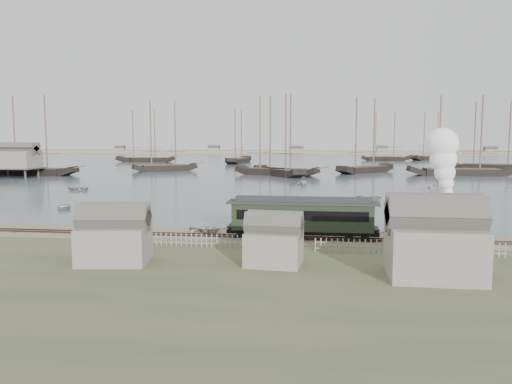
# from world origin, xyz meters

# --- Properties ---
(ground) EXTENTS (600.00, 600.00, 0.00)m
(ground) POSITION_xyz_m (0.00, 0.00, 0.00)
(ground) COLOR gray
(ground) RESTS_ON ground
(harbor_water) EXTENTS (600.00, 336.00, 0.06)m
(harbor_water) POSITION_xyz_m (0.00, 170.00, 0.03)
(harbor_water) COLOR #42545E
(harbor_water) RESTS_ON ground
(rail_track) EXTENTS (120.00, 1.80, 0.16)m
(rail_track) POSITION_xyz_m (0.00, -2.00, 0.04)
(rail_track) COLOR #37251E
(rail_track) RESTS_ON ground
(picket_fence_west) EXTENTS (19.00, 0.10, 1.20)m
(picket_fence_west) POSITION_xyz_m (-6.50, -7.00, 0.00)
(picket_fence_west) COLOR slate
(picket_fence_west) RESTS_ON ground
(picket_fence_east) EXTENTS (15.00, 0.10, 1.20)m
(picket_fence_east) POSITION_xyz_m (12.50, -7.50, 0.00)
(picket_fence_east) COLOR slate
(picket_fence_east) RESTS_ON ground
(shed_left) EXTENTS (5.00, 4.00, 4.10)m
(shed_left) POSITION_xyz_m (-10.00, -13.00, 0.00)
(shed_left) COLOR slate
(shed_left) RESTS_ON ground
(shed_mid) EXTENTS (4.00, 3.50, 3.60)m
(shed_mid) POSITION_xyz_m (2.00, -12.00, 0.00)
(shed_mid) COLOR slate
(shed_mid) RESTS_ON ground
(shed_right) EXTENTS (6.00, 5.00, 5.10)m
(shed_right) POSITION_xyz_m (13.00, -14.00, 0.00)
(shed_right) COLOR slate
(shed_right) RESTS_ON ground
(far_spit) EXTENTS (500.00, 20.00, 1.80)m
(far_spit) POSITION_xyz_m (0.00, 250.00, 0.00)
(far_spit) COLOR tan
(far_spit) RESTS_ON ground
(locomotive) EXTENTS (7.97, 2.98, 9.94)m
(locomotive) POSITION_xyz_m (15.89, -2.00, 4.57)
(locomotive) COLOR black
(locomotive) RESTS_ON ground
(passenger_coach) EXTENTS (14.00, 2.70, 3.40)m
(passenger_coach) POSITION_xyz_m (3.68, -2.00, 2.15)
(passenger_coach) COLOR black
(passenger_coach) RESTS_ON ground
(beached_dinghy) EXTENTS (2.98, 3.70, 0.68)m
(beached_dinghy) POSITION_xyz_m (-6.08, 0.04, 0.34)
(beached_dinghy) COLOR beige
(beached_dinghy) RESTS_ON ground
(rowboat_0) EXTENTS (3.91, 3.20, 0.71)m
(rowboat_0) POSITION_xyz_m (-28.30, 13.00, 0.41)
(rowboat_0) COLOR beige
(rowboat_0) RESTS_ON harbor_water
(rowboat_1) EXTENTS (3.67, 3.82, 1.55)m
(rowboat_1) POSITION_xyz_m (0.72, 19.16, 0.84)
(rowboat_1) COLOR beige
(rowboat_1) RESTS_ON harbor_water
(rowboat_2) EXTENTS (4.16, 1.68, 1.59)m
(rowboat_2) POSITION_xyz_m (8.93, 12.56, 0.85)
(rowboat_2) COLOR beige
(rowboat_2) RESTS_ON harbor_water
(rowboat_3) EXTENTS (3.96, 4.55, 0.79)m
(rowboat_3) POSITION_xyz_m (12.71, 28.62, 0.45)
(rowboat_3) COLOR beige
(rowboat_3) RESTS_ON harbor_water
(rowboat_4) EXTENTS (3.38, 3.53, 1.44)m
(rowboat_4) POSITION_xyz_m (15.82, 23.79, 0.78)
(rowboat_4) COLOR beige
(rowboat_4) RESTS_ON harbor_water
(rowboat_5) EXTENTS (3.45, 2.18, 1.25)m
(rowboat_5) POSITION_xyz_m (24.39, 41.59, 0.68)
(rowboat_5) COLOR beige
(rowboat_5) RESTS_ON harbor_water
(rowboat_6) EXTENTS (2.78, 3.84, 0.78)m
(rowboat_6) POSITION_xyz_m (-37.82, 35.31, 0.45)
(rowboat_6) COLOR beige
(rowboat_6) RESTS_ON harbor_water
(rowboat_7) EXTENTS (3.28, 2.86, 1.69)m
(rowboat_7) POSITION_xyz_m (1.85, 50.15, 0.90)
(rowboat_7) COLOR beige
(rowboat_7) RESTS_ON harbor_water
(schooner_0) EXTENTS (23.20, 6.66, 20.00)m
(schooner_0) POSITION_xyz_m (-66.67, 68.60, 10.06)
(schooner_0) COLOR black
(schooner_0) RESTS_ON harbor_water
(schooner_1) EXTENTS (17.40, 13.04, 20.00)m
(schooner_1) POSITION_xyz_m (-38.34, 87.11, 10.06)
(schooner_1) COLOR black
(schooner_1) RESTS_ON harbor_water
(schooner_2) EXTENTS (22.06, 11.81, 20.00)m
(schooner_2) POSITION_xyz_m (-5.85, 75.87, 10.06)
(schooner_2) COLOR black
(schooner_2) RESTS_ON harbor_water
(schooner_3) EXTENTS (16.78, 17.76, 20.00)m
(schooner_3) POSITION_xyz_m (16.96, 87.92, 10.06)
(schooner_3) COLOR black
(schooner_3) RESTS_ON harbor_water
(schooner_4) EXTENTS (26.01, 6.89, 20.00)m
(schooner_4) POSITION_xyz_m (39.74, 81.15, 10.06)
(schooner_4) COLOR black
(schooner_4) RESTS_ON harbor_water
(schooner_5) EXTENTS (24.15, 13.14, 20.00)m
(schooner_5) POSITION_xyz_m (54.61, 104.81, 10.06)
(schooner_5) COLOR black
(schooner_5) RESTS_ON harbor_water
(schooner_6) EXTENTS (22.50, 5.52, 20.00)m
(schooner_6) POSITION_xyz_m (-62.24, 137.05, 10.06)
(schooner_6) COLOR black
(schooner_6) RESTS_ON harbor_water
(schooner_7) EXTENTS (7.37, 21.88, 20.00)m
(schooner_7) POSITION_xyz_m (-25.31, 134.68, 10.06)
(schooner_7) COLOR black
(schooner_7) RESTS_ON harbor_water
(schooner_8) EXTENTS (19.22, 5.64, 20.00)m
(schooner_8) POSITION_xyz_m (30.77, 158.94, 10.06)
(schooner_8) COLOR black
(schooner_8) RESTS_ON harbor_water
(schooner_9) EXTENTS (20.38, 18.32, 20.00)m
(schooner_9) POSITION_xyz_m (50.87, 170.17, 10.06)
(schooner_9) COLOR black
(schooner_9) RESTS_ON harbor_water
(schooner_10) EXTENTS (15.09, 18.44, 20.00)m
(schooner_10) POSITION_xyz_m (-5.28, 74.70, 10.06)
(schooner_10) COLOR black
(schooner_10) RESTS_ON harbor_water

